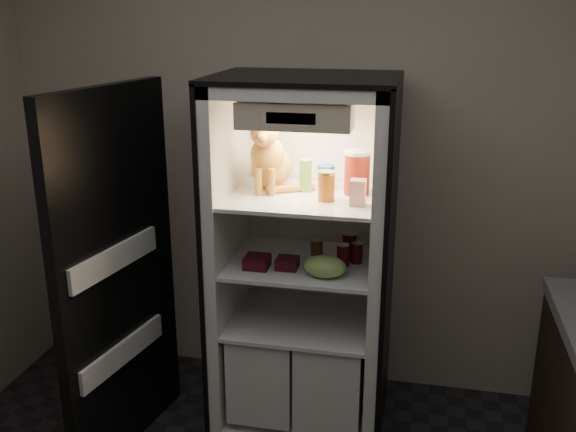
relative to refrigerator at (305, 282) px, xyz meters
name	(u,v)px	position (x,y,z in m)	size (l,w,h in m)	color
room_shell	(218,208)	(0.00, -1.38, 0.83)	(3.60, 3.60, 3.60)	white
refrigerator	(305,282)	(0.00, 0.00, 0.00)	(0.90, 0.72, 1.88)	white
fridge_door	(118,280)	(-0.85, -0.44, 0.12)	(0.22, 0.87, 1.85)	black
tabby_cat	(270,159)	(-0.19, 0.01, 0.66)	(0.35, 0.40, 0.42)	#B56A17
parmesan_shaker	(306,175)	(0.00, 0.01, 0.58)	(0.06, 0.06, 0.16)	#268B30
mayo_tub	(326,177)	(0.09, 0.08, 0.56)	(0.09, 0.09, 0.12)	white
salsa_jar	(326,186)	(0.13, -0.13, 0.57)	(0.08, 0.08, 0.15)	maroon
pepper_jar	(357,173)	(0.26, 0.02, 0.61)	(0.13, 0.13, 0.22)	#9E3015
cream_carton	(358,193)	(0.28, -0.18, 0.56)	(0.07, 0.07, 0.12)	silver
soda_can_a	(349,245)	(0.23, 0.02, 0.22)	(0.07, 0.07, 0.14)	black
soda_can_b	(357,253)	(0.28, -0.03, 0.20)	(0.06, 0.06, 0.11)	black
soda_can_c	(343,255)	(0.21, -0.09, 0.21)	(0.06, 0.06, 0.12)	black
condiment_jar	(317,247)	(0.06, 0.03, 0.19)	(0.07, 0.07, 0.09)	#573719
grape_bag	(325,267)	(0.15, -0.25, 0.20)	(0.21, 0.15, 0.10)	#7BA94E
berry_box_left	(257,262)	(-0.20, -0.20, 0.18)	(0.12, 0.12, 0.06)	#440B17
berry_box_right	(287,263)	(-0.05, -0.18, 0.18)	(0.11, 0.11, 0.05)	#440B17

